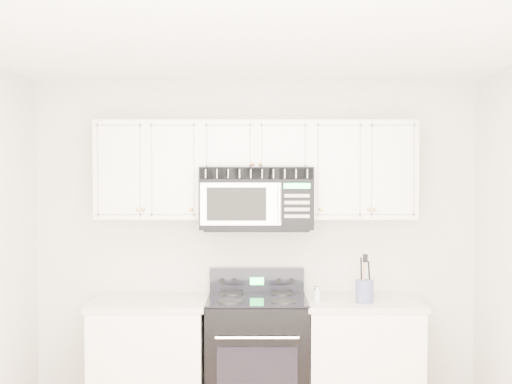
{
  "coord_description": "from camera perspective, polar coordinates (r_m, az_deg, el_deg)",
  "views": [
    {
      "loc": [
        -0.01,
        -3.36,
        1.88
      ],
      "look_at": [
        0.0,
        1.3,
        1.73
      ],
      "focal_mm": 45.0,
      "sensor_mm": 36.0,
      "label": 1
    }
  ],
  "objects": [
    {
      "name": "shaker_salt",
      "position": [
        4.79,
        5.46,
        -9.1
      ],
      "size": [
        0.05,
        0.05,
        0.11
      ],
      "color": "silver",
      "rests_on": "base_cabinet_right"
    },
    {
      "name": "range",
      "position": [
        5.0,
        0.09,
        -14.42
      ],
      "size": [
        0.74,
        0.68,
        1.12
      ],
      "color": "black",
      "rests_on": "ground"
    },
    {
      "name": "microwave",
      "position": [
        4.9,
        0.03,
        -0.5
      ],
      "size": [
        0.85,
        0.47,
        0.47
      ],
      "color": "black",
      "rests_on": "ground"
    },
    {
      "name": "base_cabinet_right",
      "position": [
        5.08,
        9.37,
        -14.86
      ],
      "size": [
        0.86,
        0.65,
        0.92
      ],
      "color": "white",
      "rests_on": "ground"
    },
    {
      "name": "room",
      "position": [
        3.41,
        0.05,
        -7.99
      ],
      "size": [
        3.51,
        3.51,
        2.61
      ],
      "color": "#936049",
      "rests_on": "ground"
    },
    {
      "name": "shaker_pepper",
      "position": [
        4.93,
        5.46,
        -8.84
      ],
      "size": [
        0.04,
        0.04,
        0.1
      ],
      "color": "silver",
      "rests_on": "base_cabinet_right"
    },
    {
      "name": "base_cabinet_left",
      "position": [
        5.08,
        -9.39,
        -14.87
      ],
      "size": [
        0.86,
        0.65,
        0.92
      ],
      "color": "white",
      "rests_on": "ground"
    },
    {
      "name": "utensil_crock",
      "position": [
        4.83,
        9.63,
        -8.62
      ],
      "size": [
        0.13,
        0.13,
        0.35
      ],
      "color": "#4C5784",
      "rests_on": "base_cabinet_right"
    },
    {
      "name": "upper_cabinets",
      "position": [
        4.95,
        -0.01,
        2.42
      ],
      "size": [
        2.44,
        0.37,
        0.75
      ],
      "color": "white",
      "rests_on": "ground"
    }
  ]
}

